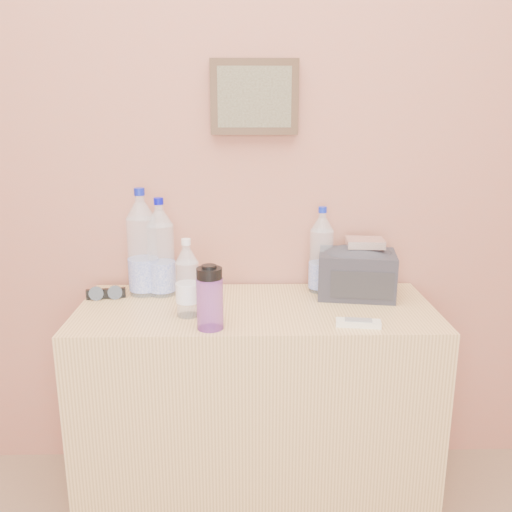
% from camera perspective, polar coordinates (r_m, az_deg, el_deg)
% --- Properties ---
extents(picture_frame, '(0.30, 0.03, 0.25)m').
position_cam_1_polar(picture_frame, '(1.92, -0.17, 16.38)').
color(picture_frame, '#382311').
rests_on(picture_frame, room_shell).
extents(dresser, '(1.17, 0.49, 0.73)m').
position_cam_1_polar(dresser, '(1.95, -0.02, -15.51)').
color(dresser, '#AA8553').
rests_on(dresser, ground).
extents(pet_large_a, '(0.10, 0.10, 0.37)m').
position_cam_1_polar(pet_large_a, '(1.91, -11.87, 0.81)').
color(pet_large_a, white).
rests_on(pet_large_a, dresser).
extents(pet_large_b, '(0.09, 0.09, 0.34)m').
position_cam_1_polar(pet_large_b, '(1.90, -9.98, 0.35)').
color(pet_large_b, silver).
rests_on(pet_large_b, dresser).
extents(pet_large_c, '(0.08, 0.08, 0.30)m').
position_cam_1_polar(pet_large_c, '(1.92, 6.88, 0.16)').
color(pet_large_c, white).
rests_on(pet_large_c, dresser).
extents(pet_small, '(0.07, 0.07, 0.25)m').
position_cam_1_polar(pet_small, '(1.69, -7.24, -2.78)').
color(pet_small, silver).
rests_on(pet_small, dresser).
extents(nalgene_bottle, '(0.08, 0.08, 0.19)m').
position_cam_1_polar(nalgene_bottle, '(1.59, -4.89, -4.39)').
color(nalgene_bottle, purple).
rests_on(nalgene_bottle, dresser).
extents(sunglasses, '(0.14, 0.07, 0.03)m').
position_cam_1_polar(sunglasses, '(1.93, -15.50, -3.83)').
color(sunglasses, black).
rests_on(sunglasses, dresser).
extents(ac_remote, '(0.14, 0.06, 0.02)m').
position_cam_1_polar(ac_remote, '(1.66, 10.72, -6.96)').
color(ac_remote, silver).
rests_on(ac_remote, dresser).
extents(toiletry_bag, '(0.29, 0.23, 0.18)m').
position_cam_1_polar(toiletry_bag, '(1.90, 10.55, -1.58)').
color(toiletry_bag, black).
rests_on(toiletry_bag, dresser).
extents(foil_packet, '(0.13, 0.11, 0.03)m').
position_cam_1_polar(foil_packet, '(1.89, 11.40, 1.40)').
color(foil_packet, white).
rests_on(foil_packet, toiletry_bag).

